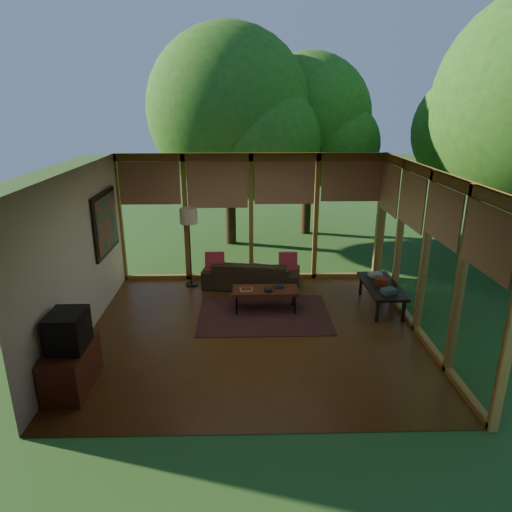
{
  "coord_description": "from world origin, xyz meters",
  "views": [
    {
      "loc": [
        -0.14,
        -6.86,
        3.66
      ],
      "look_at": [
        0.06,
        0.7,
        1.11
      ],
      "focal_mm": 32.0,
      "sensor_mm": 36.0,
      "label": 1
    }
  ],
  "objects_px": {
    "sofa": "(251,274)",
    "television": "(68,330)",
    "floor_lamp": "(189,220)",
    "coffee_table": "(265,291)",
    "media_cabinet": "(72,367)",
    "side_console": "(382,287)"
  },
  "relations": [
    {
      "from": "sofa",
      "to": "media_cabinet",
      "type": "height_order",
      "value": "media_cabinet"
    },
    {
      "from": "television",
      "to": "coffee_table",
      "type": "xyz_separation_m",
      "value": [
        2.68,
        2.33,
        -0.46
      ]
    },
    {
      "from": "media_cabinet",
      "to": "floor_lamp",
      "type": "bearing_deg",
      "value": 71.6
    },
    {
      "from": "media_cabinet",
      "to": "coffee_table",
      "type": "bearing_deg",
      "value": 40.76
    },
    {
      "from": "television",
      "to": "coffee_table",
      "type": "bearing_deg",
      "value": 40.97
    },
    {
      "from": "media_cabinet",
      "to": "coffee_table",
      "type": "xyz_separation_m",
      "value": [
        2.7,
        2.33,
        0.09
      ]
    },
    {
      "from": "sofa",
      "to": "floor_lamp",
      "type": "distance_m",
      "value": 1.69
    },
    {
      "from": "coffee_table",
      "to": "side_console",
      "type": "height_order",
      "value": "side_console"
    },
    {
      "from": "coffee_table",
      "to": "floor_lamp",
      "type": "bearing_deg",
      "value": 139.42
    },
    {
      "from": "sofa",
      "to": "floor_lamp",
      "type": "xyz_separation_m",
      "value": [
        -1.26,
        0.12,
        1.12
      ]
    },
    {
      "from": "coffee_table",
      "to": "side_console",
      "type": "bearing_deg",
      "value": 2.26
    },
    {
      "from": "media_cabinet",
      "to": "television",
      "type": "relative_size",
      "value": 1.82
    },
    {
      "from": "television",
      "to": "side_console",
      "type": "bearing_deg",
      "value": 26.46
    },
    {
      "from": "side_console",
      "to": "sofa",
      "type": "bearing_deg",
      "value": 155.83
    },
    {
      "from": "sofa",
      "to": "television",
      "type": "distance_m",
      "value": 4.3
    },
    {
      "from": "sofa",
      "to": "television",
      "type": "xyz_separation_m",
      "value": [
        -2.44,
        -3.49,
        0.56
      ]
    },
    {
      "from": "side_console",
      "to": "floor_lamp",
      "type": "bearing_deg",
      "value": 161.91
    },
    {
      "from": "sofa",
      "to": "media_cabinet",
      "type": "relative_size",
      "value": 1.97
    },
    {
      "from": "media_cabinet",
      "to": "television",
      "type": "xyz_separation_m",
      "value": [
        0.02,
        0.0,
        0.55
      ]
    },
    {
      "from": "sofa",
      "to": "media_cabinet",
      "type": "distance_m",
      "value": 4.28
    },
    {
      "from": "sofa",
      "to": "media_cabinet",
      "type": "bearing_deg",
      "value": 63.87
    },
    {
      "from": "television",
      "to": "coffee_table",
      "type": "relative_size",
      "value": 0.46
    }
  ]
}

